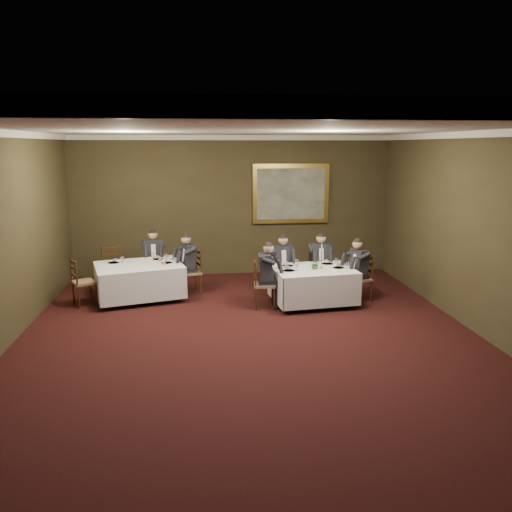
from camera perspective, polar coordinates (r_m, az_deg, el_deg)
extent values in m
plane|color=black|center=(8.29, -0.32, -10.58)|extent=(10.00, 10.00, 0.00)
cube|color=silver|center=(7.63, -0.36, 14.39)|extent=(8.00, 10.00, 0.10)
cube|color=#38301C|center=(12.69, -2.72, 5.71)|extent=(8.00, 0.10, 3.50)
cube|color=#38301C|center=(3.09, 9.89, -16.74)|extent=(8.00, 0.10, 3.50)
cube|color=#38301C|center=(9.10, 25.61, 1.78)|extent=(0.10, 10.00, 3.50)
cube|color=white|center=(12.56, -2.79, 13.36)|extent=(8.00, 0.10, 0.12)
cube|color=white|center=(2.75, 10.96, 16.25)|extent=(8.00, 0.10, 0.12)
cube|color=white|center=(8.95, 26.37, 12.47)|extent=(0.10, 10.00, 0.12)
cube|color=black|center=(10.39, 6.54, -1.61)|extent=(1.70, 1.35, 0.04)
cube|color=white|center=(10.38, 6.55, -1.47)|extent=(1.76, 1.42, 0.02)
cube|color=white|center=(10.47, 6.50, -3.23)|extent=(1.79, 1.44, 0.65)
cube|color=black|center=(10.96, -13.26, -1.12)|extent=(1.99, 1.69, 0.04)
cube|color=white|center=(10.95, -13.27, -1.00)|extent=(2.07, 1.76, 0.02)
cube|color=white|center=(11.03, -13.18, -2.66)|extent=(2.09, 1.79, 0.65)
cube|color=olive|center=(11.10, 2.93, -1.93)|extent=(0.51, 0.49, 0.05)
cube|color=black|center=(11.21, 2.62, -0.49)|extent=(0.38, 0.10, 0.54)
cube|color=black|center=(11.01, 2.95, -0.04)|extent=(0.47, 0.38, 0.55)
sphere|color=tan|center=(10.93, 2.97, 1.90)|extent=(0.24, 0.24, 0.21)
cube|color=olive|center=(11.36, 7.25, -1.68)|extent=(0.44, 0.42, 0.05)
cube|color=black|center=(11.48, 7.07, -0.26)|extent=(0.38, 0.03, 0.54)
cube|color=black|center=(11.27, 7.30, 0.17)|extent=(0.42, 0.31, 0.55)
sphere|color=tan|center=(11.20, 7.36, 2.07)|extent=(0.21, 0.21, 0.21)
cube|color=olive|center=(10.17, 0.98, -3.27)|extent=(0.45, 0.46, 0.05)
cube|color=black|center=(10.09, -0.09, -1.95)|extent=(0.05, 0.38, 0.54)
cube|color=black|center=(10.07, 0.99, -1.22)|extent=(0.33, 0.44, 0.55)
sphere|color=tan|center=(9.99, 0.99, 0.90)|extent=(0.22, 0.22, 0.21)
cube|color=olive|center=(10.83, 11.70, -2.55)|extent=(0.53, 0.54, 0.05)
cube|color=black|center=(10.87, 12.59, -1.19)|extent=(0.14, 0.37, 0.54)
cube|color=black|center=(10.74, 11.79, -0.62)|extent=(0.42, 0.49, 0.55)
sphere|color=tan|center=(10.66, 11.88, 1.37)|extent=(0.26, 0.26, 0.21)
cube|color=olive|center=(11.85, -16.16, -1.49)|extent=(0.50, 0.49, 0.05)
cube|color=black|center=(11.98, -16.23, -0.14)|extent=(0.38, 0.09, 0.54)
cube|color=olive|center=(11.96, -11.56, -1.11)|extent=(0.48, 0.46, 0.05)
cube|color=black|center=(12.09, -11.61, 0.23)|extent=(0.38, 0.06, 0.54)
cube|color=black|center=(11.88, -11.64, 0.65)|extent=(0.45, 0.35, 0.55)
sphere|color=tan|center=(11.81, -11.72, 2.45)|extent=(0.23, 0.23, 0.21)
cube|color=olive|center=(11.22, -7.50, -1.86)|extent=(0.53, 0.55, 0.05)
cube|color=black|center=(11.22, -6.60, -0.56)|extent=(0.14, 0.37, 0.54)
cube|color=black|center=(11.13, -7.56, 0.01)|extent=(0.42, 0.49, 0.55)
sphere|color=tan|center=(11.06, -7.61, 1.93)|extent=(0.26, 0.26, 0.21)
cube|color=olive|center=(10.93, -19.05, -2.85)|extent=(0.58, 0.59, 0.05)
cube|color=black|center=(10.82, -20.10, -1.74)|extent=(0.21, 0.35, 0.54)
imported|color=#2D5926|center=(10.31, 6.81, -0.82)|extent=(0.26, 0.23, 0.25)
cylinder|color=#B88238|center=(10.42, 7.46, -1.34)|extent=(0.08, 0.08, 0.02)
cylinder|color=#B88238|center=(10.37, 7.49, -0.33)|extent=(0.02, 0.02, 0.35)
cylinder|color=white|center=(10.32, 7.53, 1.04)|extent=(0.02, 0.02, 0.15)
cylinder|color=white|center=(10.57, 3.66, -1.07)|extent=(0.25, 0.25, 0.01)
cylinder|color=white|center=(10.70, 3.53, -0.77)|extent=(0.08, 0.08, 0.05)
cylinder|color=white|center=(10.58, 4.57, -0.72)|extent=(0.06, 0.06, 0.14)
cylinder|color=white|center=(11.26, -15.98, -0.69)|extent=(0.25, 0.25, 0.01)
cylinder|color=white|center=(11.40, -15.87, -0.41)|extent=(0.08, 0.08, 0.05)
cylinder|color=white|center=(11.22, -15.14, -0.36)|extent=(0.06, 0.06, 0.14)
cube|color=#E7BE54|center=(12.78, 4.00, 7.11)|extent=(1.95, 0.08, 1.50)
cube|color=#4D5136|center=(12.74, 4.03, 7.09)|extent=(1.73, 0.01, 1.28)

